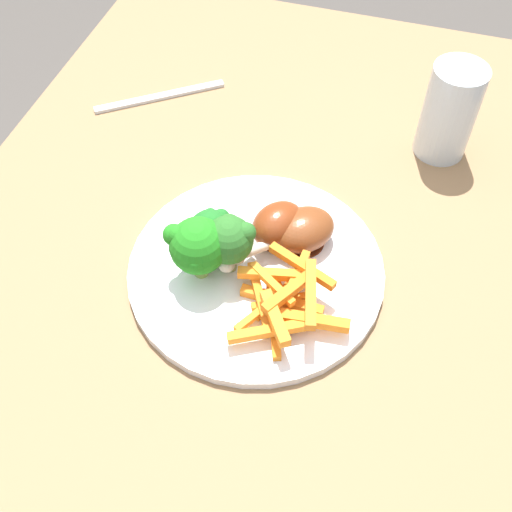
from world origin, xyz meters
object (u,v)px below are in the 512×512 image
chicken_drumstick_near (299,231)px  water_glass (449,112)px  broccoli_floret_front (211,229)px  carrot_fries_pile (285,299)px  broccoli_floret_middle (231,237)px  broccoli_floret_back (197,247)px  chicken_drumstick_far (275,227)px  dinner_plate (256,270)px  fork (160,97)px  dining_table (225,348)px

chicken_drumstick_near → water_glass: water_glass is taller
broccoli_floret_front → water_glass: size_ratio=0.48×
carrot_fries_pile → chicken_drumstick_near: size_ratio=1.12×
broccoli_floret_middle → broccoli_floret_back: (0.02, -0.03, 0.00)m
broccoli_floret_front → water_glass: bearing=138.5°
carrot_fries_pile → chicken_drumstick_far: 0.10m
broccoli_floret_front → broccoli_floret_back: bearing=-4.0°
broccoli_floret_back → water_glass: water_glass is taller
chicken_drumstick_near → water_glass: size_ratio=0.92×
broccoli_floret_front → broccoli_floret_middle: size_ratio=0.80×
chicken_drumstick_near → chicken_drumstick_far: 0.03m
dinner_plate → broccoli_floret_front: (-0.01, -0.05, 0.04)m
broccoli_floret_back → fork: size_ratio=0.42×
dining_table → water_glass: size_ratio=9.41×
fork → carrot_fries_pile: bearing=-84.5°
broccoli_floret_middle → broccoli_floret_back: 0.04m
broccoli_floret_back → chicken_drumstick_near: broccoli_floret_back is taller
dinner_plate → fork: 0.34m
dining_table → dinner_plate: dinner_plate is taller
dining_table → dinner_plate: size_ratio=4.14×
chicken_drumstick_far → fork: (-0.21, -0.23, -0.03)m
dining_table → chicken_drumstick_near: 0.18m
broccoli_floret_front → water_glass: 0.34m
broccoli_floret_front → carrot_fries_pile: bearing=61.4°
chicken_drumstick_near → dinner_plate: bearing=-38.0°
dining_table → carrot_fries_pile: bearing=89.6°
carrot_fries_pile → water_glass: (-0.31, 0.13, 0.03)m
dinner_plate → broccoli_floret_middle: (0.00, -0.03, 0.05)m
broccoli_floret_front → dinner_plate: bearing=80.5°
carrot_fries_pile → fork: carrot_fries_pile is taller
dinner_plate → broccoli_floret_middle: bearing=-79.6°
broccoli_floret_middle → broccoli_floret_front: bearing=-117.0°
dinner_plate → chicken_drumstick_far: (-0.04, 0.01, 0.03)m
chicken_drumstick_far → broccoli_floret_middle: bearing=-36.4°
dinner_plate → water_glass: (-0.27, 0.17, 0.06)m
broccoli_floret_front → broccoli_floret_back: size_ratio=0.76×
chicken_drumstick_far → broccoli_floret_front: bearing=-61.5°
chicken_drumstick_far → water_glass: size_ratio=0.95×
broccoli_floret_back → carrot_fries_pile: (0.02, 0.10, -0.03)m
broccoli_floret_middle → water_glass: 0.34m
chicken_drumstick_near → chicken_drumstick_far: (0.00, -0.03, 0.00)m
dining_table → broccoli_floret_back: size_ratio=14.89×
chicken_drumstick_near → water_glass: (-0.22, 0.14, 0.03)m
fork → dinner_plate: bearing=-85.2°
broccoli_floret_front → broccoli_floret_middle: bearing=63.0°
chicken_drumstick_near → fork: 0.34m
broccoli_floret_middle → chicken_drumstick_near: 0.09m
broccoli_floret_back → fork: (-0.29, -0.17, -0.06)m
broccoli_floret_front → chicken_drumstick_far: bearing=118.5°
broccoli_floret_middle → chicken_drumstick_near: size_ratio=0.65×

